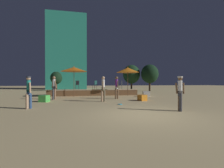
% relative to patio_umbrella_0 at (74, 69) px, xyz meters
% --- Properties ---
extents(ground_plane, '(120.00, 120.00, 0.00)m').
position_rel_patio_umbrella_0_xyz_m(ground_plane, '(3.35, -8.83, -2.60)').
color(ground_plane, tan).
extents(wooden_deck, '(9.13, 2.37, 0.64)m').
position_rel_patio_umbrella_0_xyz_m(wooden_deck, '(1.97, 1.60, -2.31)').
color(wooden_deck, brown).
rests_on(wooden_deck, ground).
extents(patio_umbrella_0, '(2.46, 2.46, 2.89)m').
position_rel_patio_umbrella_0_xyz_m(patio_umbrella_0, '(0.00, 0.00, 0.00)').
color(patio_umbrella_0, brown).
rests_on(patio_umbrella_0, ground).
extents(patio_umbrella_1, '(2.32, 2.32, 2.94)m').
position_rel_patio_umbrella_0_xyz_m(patio_umbrella_1, '(5.32, -0.01, 0.01)').
color(patio_umbrella_1, brown).
rests_on(patio_umbrella_1, ground).
extents(cube_seat_0, '(0.65, 0.65, 0.43)m').
position_rel_patio_umbrella_0_xyz_m(cube_seat_0, '(5.14, -4.27, -2.38)').
color(cube_seat_0, orange).
rests_on(cube_seat_0, ground).
extents(cube_seat_1, '(0.73, 0.73, 0.49)m').
position_rel_patio_umbrella_0_xyz_m(cube_seat_1, '(6.83, -1.12, -2.35)').
color(cube_seat_1, white).
rests_on(cube_seat_1, ground).
extents(cube_seat_2, '(0.70, 0.70, 0.46)m').
position_rel_patio_umbrella_0_xyz_m(cube_seat_2, '(-1.77, -3.66, -2.37)').
color(cube_seat_2, '#4CC651').
rests_on(cube_seat_2, ground).
extents(person_0, '(0.30, 0.52, 1.77)m').
position_rel_patio_umbrella_0_xyz_m(person_0, '(2.23, -4.30, -1.63)').
color(person_0, '#72664C').
rests_on(person_0, ground).
extents(person_1, '(0.48, 0.40, 1.83)m').
position_rel_patio_umbrella_0_xyz_m(person_1, '(-1.39, -2.27, -1.58)').
color(person_1, '#997051').
rests_on(person_1, ground).
extents(person_2, '(0.30, 0.49, 1.83)m').
position_rel_patio_umbrella_0_xyz_m(person_2, '(3.54, -2.79, -1.58)').
color(person_2, brown).
rests_on(person_2, ground).
extents(person_3, '(0.43, 0.28, 1.63)m').
position_rel_patio_umbrella_0_xyz_m(person_3, '(5.30, -8.42, -1.70)').
color(person_3, '#3F3F47').
rests_on(person_3, ground).
extents(person_4, '(0.33, 0.38, 1.65)m').
position_rel_patio_umbrella_0_xyz_m(person_4, '(-1.85, -6.43, -1.68)').
color(person_4, tan).
rests_on(person_4, ground).
extents(bistro_chair_0, '(0.41, 0.42, 0.90)m').
position_rel_patio_umbrella_0_xyz_m(bistro_chair_0, '(0.24, 1.69, -1.41)').
color(bistro_chair_0, '#2D3338').
rests_on(bistro_chair_0, wooden_deck).
extents(bistro_chair_1, '(0.46, 0.46, 0.90)m').
position_rel_patio_umbrella_0_xyz_m(bistro_chair_1, '(4.99, 1.48, -1.41)').
color(bistro_chair_1, '#2D3338').
rests_on(bistro_chair_1, wooden_deck).
extents(bistro_chair_2, '(0.48, 0.48, 0.90)m').
position_rel_patio_umbrella_0_xyz_m(bistro_chair_2, '(2.10, 1.06, -1.41)').
color(bistro_chair_2, '#1E4C47').
rests_on(bistro_chair_2, wooden_deck).
extents(frisbee_disc, '(0.27, 0.27, 0.03)m').
position_rel_patio_umbrella_0_xyz_m(frisbee_disc, '(3.06, -5.85, -2.58)').
color(frisbee_disc, '#33B2D8').
rests_on(frisbee_disc, ground).
extents(background_tree_0, '(1.84, 1.84, 3.09)m').
position_rel_patio_umbrella_0_xyz_m(background_tree_0, '(-3.39, 10.60, -0.53)').
color(background_tree_0, '#3D2B1C').
rests_on(background_tree_0, ground).
extents(background_tree_1, '(2.68, 2.68, 4.18)m').
position_rel_patio_umbrella_0_xyz_m(background_tree_1, '(11.14, 7.33, 0.10)').
color(background_tree_1, '#3D2B1C').
rests_on(background_tree_1, ground).
extents(background_tree_2, '(2.80, 2.80, 4.24)m').
position_rel_patio_umbrella_0_xyz_m(background_tree_2, '(8.68, 8.96, 0.09)').
color(background_tree_2, '#3D2B1C').
rests_on(background_tree_2, ground).
extents(distant_building, '(7.70, 4.45, 15.00)m').
position_rel_patio_umbrella_0_xyz_m(distant_building, '(-2.30, 17.39, 4.91)').
color(distant_building, teal).
rests_on(distant_building, ground).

